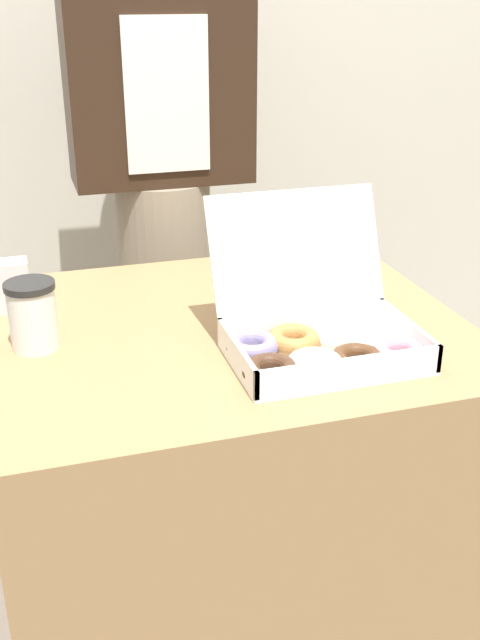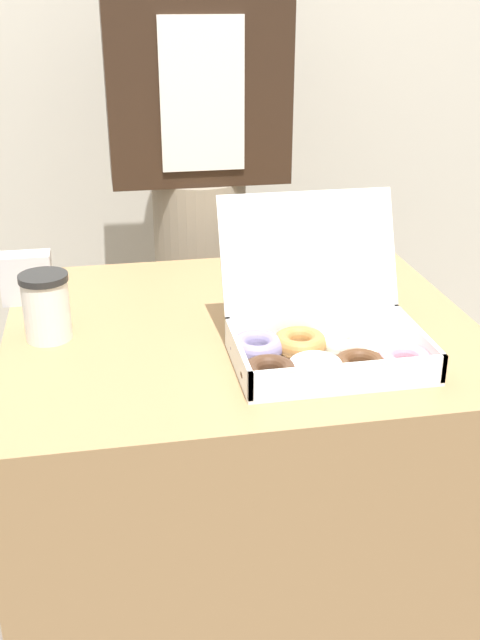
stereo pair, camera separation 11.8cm
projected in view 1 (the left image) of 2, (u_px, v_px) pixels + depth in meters
name	position (u px, v px, depth m)	size (l,w,h in m)	color
ground_plane	(231.00, 622.00, 1.73)	(14.00, 14.00, 0.00)	#665B51
wall_back	(121.00, 3.00, 2.19)	(10.00, 0.05, 2.60)	beige
table	(230.00, 487.00, 1.57)	(0.88, 0.76, 0.76)	#99754C
donut_box	(316.00, 337.00, 1.27)	(0.35, 0.31, 0.25)	white
coffee_cup	(33.00, 315.00, 1.30)	(0.09, 0.09, 0.12)	silver
napkin_holder	(3.00, 287.00, 1.46)	(0.10, 0.05, 0.10)	silver
person_customer	(162.00, 175.00, 1.95)	(0.45, 0.25, 1.67)	gray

